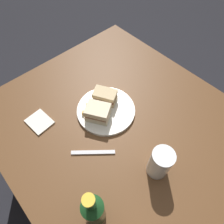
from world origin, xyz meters
name	(u,v)px	position (x,y,z in m)	size (l,w,h in m)	color
ground_plane	(116,171)	(0.00, 0.00, 0.00)	(6.00, 6.00, 0.00)	black
dining_table	(117,152)	(0.00, 0.00, 0.37)	(1.11, 1.00, 0.73)	brown
plate	(106,110)	(-0.08, -0.01, 0.74)	(0.27, 0.27, 0.02)	silver
sandwich_half_left	(105,96)	(-0.12, 0.03, 0.78)	(0.12, 0.11, 0.06)	#CCB284
sandwich_half_right	(98,112)	(-0.07, -0.06, 0.78)	(0.13, 0.12, 0.07)	beige
potato_wedge_front	(99,109)	(-0.09, -0.04, 0.76)	(0.04, 0.02, 0.02)	gold
potato_wedge_middle	(90,103)	(-0.15, -0.04, 0.75)	(0.04, 0.02, 0.02)	#AD702D
potato_wedge_back	(87,114)	(-0.11, -0.09, 0.76)	(0.05, 0.02, 0.02)	gold
pint_glass	(159,164)	(0.26, -0.04, 0.79)	(0.08, 0.08, 0.14)	white
cider_bottle	(94,211)	(0.23, -0.32, 0.84)	(0.07, 0.07, 0.27)	#19421E
napkin	(40,122)	(-0.23, -0.27, 0.74)	(0.11, 0.09, 0.01)	silver
fork	(93,152)	(0.04, -0.18, 0.73)	(0.18, 0.02, 0.01)	silver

